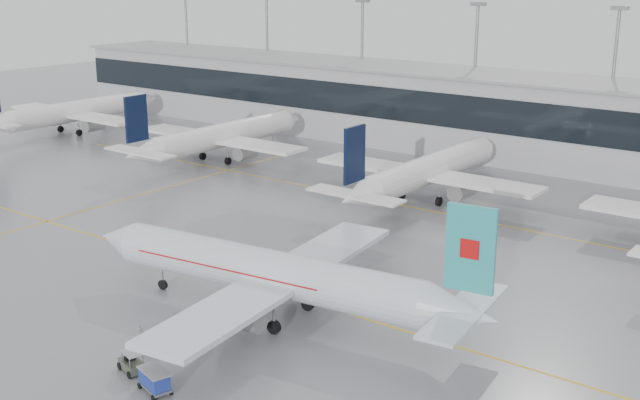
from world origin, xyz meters
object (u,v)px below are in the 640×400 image
Objects in this scene: air_canada_jet at (278,275)px; baggage_cart at (154,379)px; baggage_tug at (132,364)px; gse_unit at (150,335)px.

baggage_cart is (0.92, -14.23, -2.91)m from air_canada_jet.
air_canada_jet is at bearing 94.38° from baggage_tug.
baggage_tug is 3.62m from baggage_cart.
baggage_tug is 1.16× the size of baggage_cart.
gse_unit is at bearing 155.99° from baggage_cart.
gse_unit is (-5.91, 4.83, -0.26)m from baggage_cart.
baggage_cart is (3.47, -0.95, 0.38)m from baggage_tug.
baggage_tug is (-2.55, -13.28, -3.29)m from air_canada_jet.
gse_unit is (-2.44, 3.88, 0.12)m from baggage_tug.
baggage_cart is at bearing 86.71° from air_canada_jet.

